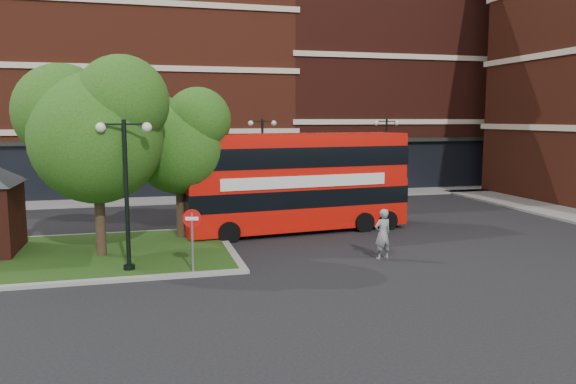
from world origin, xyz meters
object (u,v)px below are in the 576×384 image
object	(u,v)px
bus	(297,176)
woman	(383,234)
car_silver	(238,193)
car_white	(283,189)

from	to	relation	value
bus	woman	size ratio (longest dim) A/B	5.61
bus	car_silver	world-z (taller)	bus
bus	car_silver	xyz separation A→B (m)	(-1.15, 9.00, -1.91)
woman	car_white	distance (m)	14.57
car_silver	woman	bearing A→B (deg)	-166.42
woman	car_silver	bearing A→B (deg)	-90.33
car_silver	car_white	distance (m)	2.80
woman	car_silver	size ratio (longest dim) A/B	0.51
woman	car_silver	distance (m)	14.84
car_silver	car_white	xyz separation A→B (m)	(2.80, 0.00, 0.14)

